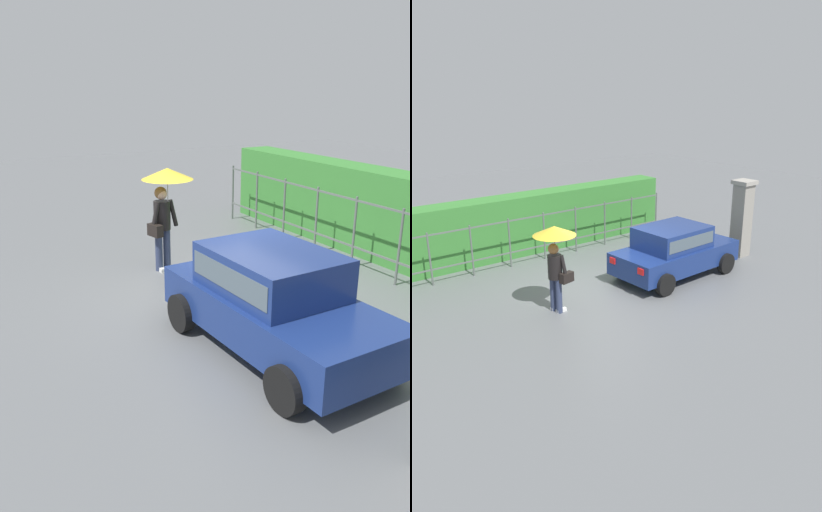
% 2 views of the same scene
% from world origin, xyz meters
% --- Properties ---
extents(ground_plane, '(40.00, 40.00, 0.00)m').
position_xyz_m(ground_plane, '(0.00, 0.00, 0.00)').
color(ground_plane, slate).
extents(car, '(3.79, 1.97, 1.48)m').
position_xyz_m(car, '(2.02, -0.39, 0.80)').
color(car, navy).
rests_on(car, ground).
extents(pedestrian, '(1.02, 1.02, 2.10)m').
position_xyz_m(pedestrian, '(-1.81, -0.28, 1.59)').
color(pedestrian, '#2D3856').
rests_on(pedestrian, ground).
extents(gate_pillar, '(0.60, 0.60, 2.42)m').
position_xyz_m(gate_pillar, '(4.98, -0.38, 1.24)').
color(gate_pillar, gray).
rests_on(gate_pillar, ground).
extents(fence_section, '(9.49, 0.05, 1.50)m').
position_xyz_m(fence_section, '(-0.09, 3.18, 0.82)').
color(fence_section, '#59605B').
rests_on(fence_section, ground).
extents(hedge_row, '(10.44, 0.90, 1.90)m').
position_xyz_m(hedge_row, '(-0.09, 4.21, 0.95)').
color(hedge_row, '#387F33').
rests_on(hedge_row, ground).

